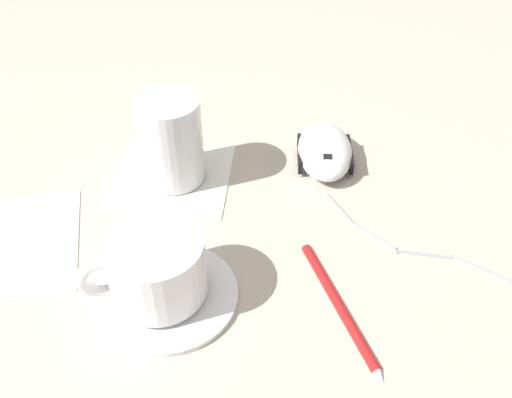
# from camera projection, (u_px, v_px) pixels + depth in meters

# --- Properties ---
(ground_plane) EXTENTS (3.00, 3.00, 0.00)m
(ground_plane) POSITION_uv_depth(u_px,v_px,m) (178.00, 237.00, 0.55)
(ground_plane) COLOR #B2A899
(saucer) EXTENTS (0.12, 0.12, 0.01)m
(saucer) POSITION_uv_depth(u_px,v_px,m) (168.00, 294.00, 0.49)
(saucer) COLOR white
(saucer) RESTS_ON ground
(coffee_cup) EXTENTS (0.11, 0.08, 0.06)m
(coffee_cup) POSITION_uv_depth(u_px,v_px,m) (157.00, 268.00, 0.47)
(coffee_cup) COLOR white
(coffee_cup) RESTS_ON saucer
(computer_mouse) EXTENTS (0.07, 0.10, 0.03)m
(computer_mouse) POSITION_uv_depth(u_px,v_px,m) (325.00, 151.00, 0.63)
(computer_mouse) COLOR silver
(computer_mouse) RESTS_ON ground
(mouse_cable) EXTENTS (0.29, 0.25, 0.00)m
(mouse_cable) POSITION_uv_depth(u_px,v_px,m) (496.00, 292.00, 0.50)
(mouse_cable) COLOR gray
(mouse_cable) RESTS_ON ground
(napkin_under_glass) EXTENTS (0.13, 0.13, 0.00)m
(napkin_under_glass) POSITION_uv_depth(u_px,v_px,m) (172.00, 177.00, 0.62)
(napkin_under_glass) COLOR silver
(napkin_under_glass) RESTS_ON ground
(drinking_glass) EXTENTS (0.07, 0.07, 0.09)m
(drinking_glass) POSITION_uv_depth(u_px,v_px,m) (170.00, 140.00, 0.59)
(drinking_glass) COLOR silver
(drinking_glass) RESTS_ON napkin_under_glass
(napkin_spare) EXTENTS (0.17, 0.17, 0.00)m
(napkin_spare) POSITION_uv_depth(u_px,v_px,m) (4.00, 246.00, 0.54)
(napkin_spare) COLOR white
(napkin_spare) RESTS_ON ground
(pen) EXTENTS (0.07, 0.14, 0.01)m
(pen) POSITION_uv_depth(u_px,v_px,m) (341.00, 305.00, 0.48)
(pen) COLOR #B21919
(pen) RESTS_ON ground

